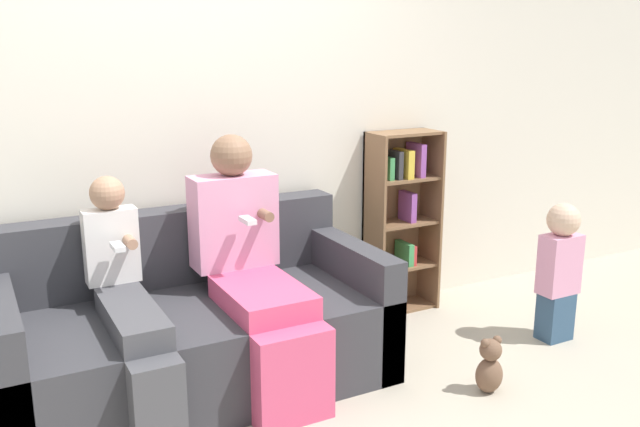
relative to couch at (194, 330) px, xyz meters
The scene contains 7 objects.
back_wall 1.12m from the couch, 73.59° to the left, with size 10.00×0.06×2.55m.
couch is the anchor object (origin of this frame).
adult_seated 0.46m from the couch, 20.68° to the right, with size 0.43×0.86×1.24m.
child_seated 0.45m from the couch, 154.32° to the right, with size 0.25×0.88×1.07m.
toddler_standing 2.08m from the couch, 13.33° to the right, with size 0.23×0.19×0.81m.
bookshelf 1.57m from the couch, 13.89° to the left, with size 0.45×0.25×1.16m.
teddy_bear 1.48m from the couch, 31.94° to the right, with size 0.14×0.12×0.29m.
Camera 1 is at (-1.08, -2.50, 1.68)m, focal length 38.00 mm.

